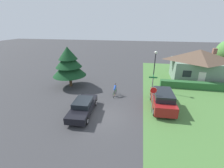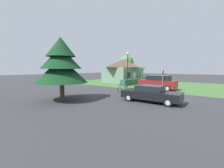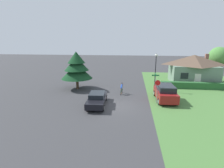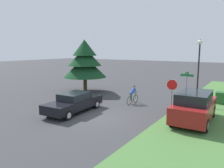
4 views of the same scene
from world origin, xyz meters
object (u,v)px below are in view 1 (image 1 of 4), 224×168
(cyclist, at_px, (115,90))
(parked_suv_right, at_px, (163,100))
(stop_sign, at_px, (153,95))
(street_lamp, at_px, (155,63))
(street_name_sign, at_px, (153,83))
(cottage_house, at_px, (197,65))
(sedan_left_lane, at_px, (83,107))
(conifer_tall_near, at_px, (69,64))

(cyclist, height_order, parked_suv_right, parked_suv_right)
(stop_sign, relative_size, street_lamp, 0.51)
(parked_suv_right, height_order, street_name_sign, street_name_sign)
(cottage_house, bearing_deg, street_name_sign, -129.69)
(stop_sign, bearing_deg, street_name_sign, -97.67)
(cyclist, relative_size, street_lamp, 0.32)
(parked_suv_right, relative_size, street_name_sign, 1.67)
(sedan_left_lane, xyz_separation_m, street_lamp, (6.82, 6.75, 2.92))
(street_name_sign, bearing_deg, stop_sign, -92.02)
(street_lamp, height_order, street_name_sign, street_lamp)
(cottage_house, xyz_separation_m, sedan_left_lane, (-13.56, -12.32, -1.71))
(cottage_house, height_order, street_name_sign, cottage_house)
(cyclist, bearing_deg, sedan_left_lane, 157.22)
(parked_suv_right, height_order, conifer_tall_near, conifer_tall_near)
(stop_sign, bearing_deg, parked_suv_right, -140.93)
(stop_sign, distance_m, street_name_sign, 2.92)
(cyclist, height_order, street_name_sign, street_name_sign)
(sedan_left_lane, height_order, street_lamp, street_lamp)
(cottage_house, distance_m, street_lamp, 8.82)
(street_lamp, bearing_deg, parked_suv_right, -80.03)
(parked_suv_right, xyz_separation_m, street_lamp, (-0.75, 4.25, 2.68))
(street_lamp, xyz_separation_m, conifer_tall_near, (-11.05, -0.51, -0.41))
(cottage_house, height_order, parked_suv_right, cottage_house)
(street_name_sign, bearing_deg, conifer_tall_near, 170.03)
(cottage_house, bearing_deg, sedan_left_lane, -136.24)
(stop_sign, relative_size, conifer_tall_near, 0.49)
(cyclist, relative_size, parked_suv_right, 0.35)
(sedan_left_lane, distance_m, street_name_sign, 7.99)
(cottage_house, relative_size, sedan_left_lane, 1.58)
(sedan_left_lane, xyz_separation_m, parked_suv_right, (7.57, 2.51, 0.24))
(sedan_left_lane, distance_m, stop_sign, 6.74)
(sedan_left_lane, bearing_deg, street_lamp, -48.97)
(conifer_tall_near, bearing_deg, stop_sign, -24.21)
(cottage_house, relative_size, street_name_sign, 2.68)
(parked_suv_right, bearing_deg, cyclist, 67.99)
(sedan_left_lane, xyz_separation_m, cyclist, (2.34, 4.39, 0.02))
(parked_suv_right, relative_size, conifer_tall_near, 0.88)
(street_lamp, bearing_deg, cyclist, -152.22)
(parked_suv_right, distance_m, street_lamp, 5.08)
(cottage_house, distance_m, conifer_tall_near, 18.82)
(cyclist, bearing_deg, cottage_house, -49.55)
(cyclist, relative_size, conifer_tall_near, 0.31)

